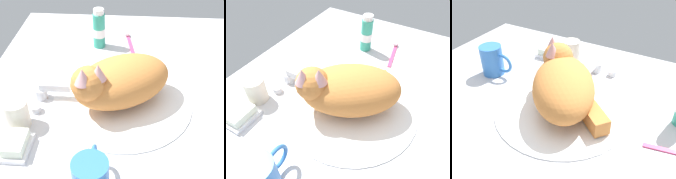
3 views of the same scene
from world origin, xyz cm
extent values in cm
cube|color=silver|center=(0.00, 0.00, -1.50)|extent=(110.00, 82.50, 3.00)
cylinder|color=white|center=(0.00, 0.00, 0.39)|extent=(37.84, 37.84, 0.78)
cylinder|color=silver|center=(0.00, 22.44, 1.52)|extent=(3.60, 3.60, 3.04)
cube|color=silver|center=(0.00, 18.19, 4.04)|extent=(2.00, 8.49, 2.00)
cylinder|color=silver|center=(-5.74, 22.44, 0.90)|extent=(2.80, 2.80, 1.80)
cylinder|color=silver|center=(5.74, 22.44, 0.90)|extent=(2.80, 2.80, 1.80)
ellipsoid|color=#D17F3D|center=(0.00, 0.00, 6.97)|extent=(27.83, 31.37, 12.38)
sphere|color=#D17F3D|center=(-6.23, 7.96, 10.38)|extent=(12.06, 12.06, 8.79)
ellipsoid|color=white|center=(-5.32, 6.46, 8.52)|extent=(7.09, 7.39, 4.83)
cone|color=#DB9E9E|center=(-6.52, 5.48, 14.11)|extent=(5.43, 5.43, 3.95)
cone|color=#DB9E9E|center=(-8.56, 8.86, 14.11)|extent=(5.43, 5.43, 3.95)
cube|color=#D17F3D|center=(10.11, -2.50, 2.88)|extent=(10.38, 9.60, 4.19)
ellipsoid|color=white|center=(4.25, 8.02, 2.67)|extent=(5.97, 6.65, 3.77)
cylinder|color=#3372C6|center=(-29.38, 4.67, 4.91)|extent=(7.16, 7.16, 9.81)
torus|color=#3372C6|center=(-24.60, 4.67, 4.91)|extent=(6.50, 1.00, 6.50)
cylinder|color=silver|center=(-11.00, 25.27, 3.72)|extent=(6.01, 6.01, 7.43)
cube|color=white|center=(-18.92, 23.33, 0.60)|extent=(9.00, 6.40, 1.20)
cube|color=silver|center=(-18.92, 23.33, 2.33)|extent=(7.40, 4.88, 2.27)
cylinder|color=teal|center=(29.50, 9.26, 5.98)|extent=(4.17, 4.17, 11.96)
cylinder|color=white|center=(29.50, 9.26, 5.38)|extent=(4.26, 4.26, 2.99)
cylinder|color=white|center=(29.50, 9.26, 12.86)|extent=(3.55, 3.55, 1.80)
cube|color=#D83F72|center=(30.76, -1.59, 0.40)|extent=(15.39, 3.88, 0.80)
cube|color=white|center=(37.27, -0.44, 1.20)|extent=(2.42, 1.80, 0.80)
camera|label=1|loc=(-63.96, -1.92, 54.50)|focal=48.91mm
camera|label=2|loc=(-37.86, -18.19, 47.45)|focal=34.91mm
camera|label=3|loc=(27.61, -48.74, 46.28)|focal=41.61mm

